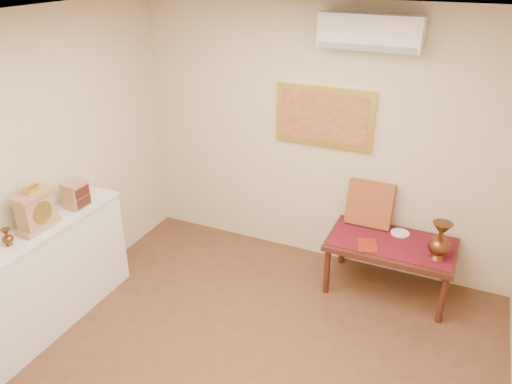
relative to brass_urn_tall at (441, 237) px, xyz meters
The scene contains 14 objects.
ceiling 2.90m from the brass_urn_tall, 125.83° to the right, with size 4.50×4.50×0.00m, color white.
wall_back 1.48m from the brass_urn_tall, 159.25° to the left, with size 4.00×0.02×2.70m, color beige.
brass_urn_small 3.65m from the brass_urn_tall, 148.53° to the right, with size 0.09×0.09×0.20m, color brown, non-canonical shape.
table_cloth 0.50m from the brass_urn_tall, 165.09° to the left, with size 1.14×0.59×0.01m, color maroon.
brass_urn_tall is the anchor object (origin of this frame).
plate 0.53m from the brass_urn_tall, 141.47° to the left, with size 0.18×0.18×0.01m, color silver.
menu 0.66m from the brass_urn_tall, behind, with size 0.18×0.25×0.01m, color maroon.
cushion 0.81m from the brass_urn_tall, 152.76° to the left, with size 0.45×0.10×0.45m, color maroon.
display_ledge 3.58m from the brass_urn_tall, 150.33° to the right, with size 0.37×2.02×0.98m.
mantel_clock 3.49m from the brass_urn_tall, 152.57° to the right, with size 0.17×0.36×0.41m.
wooden_chest 3.29m from the brass_urn_tall, 159.42° to the right, with size 0.16×0.21×0.24m.
low_table 0.53m from the brass_urn_tall, 165.09° to the left, with size 1.20×0.70×0.55m.
painting 1.58m from the brass_urn_tall, 160.32° to the left, with size 1.00×0.06×0.60m.
ac_unit 1.92m from the brass_urn_tall, 158.11° to the left, with size 0.90×0.25×0.30m.
Camera 1 is at (1.34, -2.40, 3.09)m, focal length 35.00 mm.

